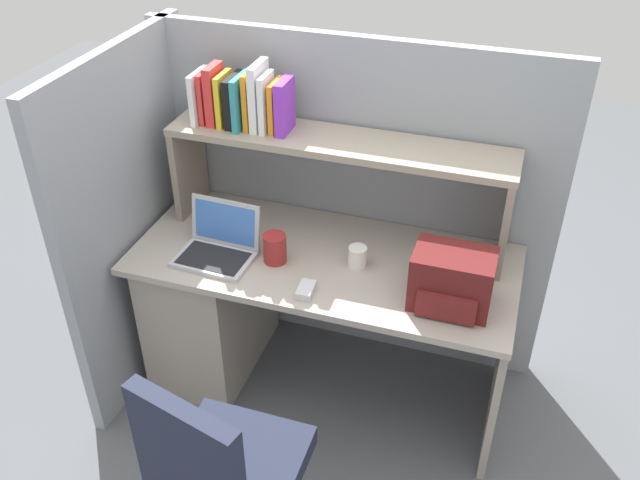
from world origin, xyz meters
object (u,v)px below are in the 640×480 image
backpack (452,281)px  computer_mouse (306,290)px  paper_cup (358,257)px  laptop (219,245)px  snack_canister (275,248)px

backpack → computer_mouse: backpack is taller
backpack → paper_cup: backpack is taller
laptop → computer_mouse: 0.45m
laptop → snack_canister: laptop is taller
backpack → paper_cup: 0.42m
laptop → backpack: (0.96, -0.02, 0.06)m
laptop → computer_mouse: bearing=-16.7°
laptop → snack_canister: (0.24, 0.04, 0.01)m
paper_cup → snack_canister: size_ratio=0.72×
laptop → backpack: bearing=-1.1°
computer_mouse → paper_cup: paper_cup is taller
laptop → snack_canister: bearing=9.0°
backpack → snack_canister: size_ratio=2.41×
backpack → computer_mouse: bearing=-168.5°
computer_mouse → paper_cup: 0.28m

